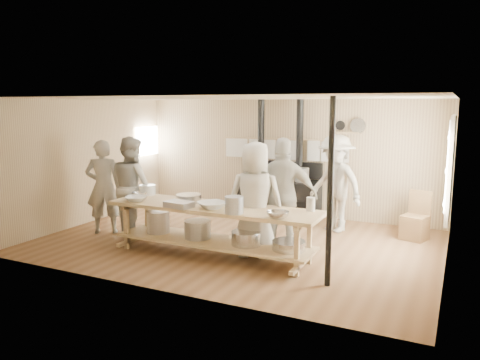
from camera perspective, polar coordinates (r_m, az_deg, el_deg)
The scene contains 24 objects.
ground at distance 8.65m, azimuth -0.36°, elevation -7.52°, with size 7.00×7.00×0.00m, color brown.
room_shell at distance 8.33m, azimuth -0.37°, elevation 3.23°, with size 7.00×7.00×7.00m.
window_right at distance 8.11m, azimuth 24.28°, elevation 1.38°, with size 0.09×1.50×1.65m.
left_opening at distance 11.84m, azimuth -11.26°, elevation 4.71°, with size 0.00×0.90×0.90m.
stove at distance 10.42m, azimuth 4.70°, elevation -1.72°, with size 1.90×0.75×2.60m.
towel_rail at distance 10.54m, azimuth 5.36°, elevation 4.03°, with size 3.00×0.04×0.47m.
back_wall_shelf at distance 10.13m, azimuth 13.31°, elevation 6.20°, with size 0.63×0.14×0.32m.
prep_table at distance 7.74m, azimuth -3.34°, elevation -5.54°, with size 3.60×0.90×0.85m.
support_post at distance 6.41m, azimuth 10.92°, elevation -1.65°, with size 0.08×0.08×2.60m, color black.
cook_far_left at distance 9.42m, azimuth -16.31°, elevation -0.79°, with size 0.67×0.44×1.83m, color #A8A394.
cook_left at distance 9.09m, azimuth -12.96°, elevation -0.77°, with size 0.92×0.72×1.90m, color #A8A394.
cook_center at distance 7.62m, azimuth 1.86°, elevation -2.42°, with size 0.93×0.61×1.91m, color #A8A394.
cook_right at distance 7.92m, azimuth 5.32°, elevation -1.86°, with size 1.14×0.48×1.95m, color #A8A394.
cook_by_window at distance 9.36m, azimuth 11.59°, elevation -0.41°, with size 1.24×0.71×1.91m, color #A8A394.
chair at distance 9.32m, azimuth 20.57°, elevation -5.18°, with size 0.53×0.53×0.91m.
bowl_white_a at distance 8.19m, azimuth -12.53°, elevation -2.24°, with size 0.36×0.36×0.09m, color white.
bowl_steel_a at distance 8.57m, azimuth -12.14°, elevation -1.75°, with size 0.28×0.28×0.09m, color silver.
bowl_white_b at distance 7.46m, azimuth -3.47°, elevation -3.08°, with size 0.44×0.44×0.11m, color white.
bowl_steel_b at distance 6.84m, azimuth 4.64°, elevation -4.24°, with size 0.33×0.33×0.10m, color silver.
roasting_pan at distance 7.60m, azimuth -7.45°, elevation -2.96°, with size 0.43×0.29×0.10m, color #B2B2B7.
mixing_bowl_large at distance 7.97m, azimuth -6.27°, elevation -2.23°, with size 0.43×0.43×0.14m, color silver.
bucket_galv at distance 7.10m, azimuth -0.73°, elevation -3.06°, with size 0.28×0.28×0.26m, color gray.
deep_bowl_enamel at distance 8.75m, azimuth -11.19°, elevation -1.18°, with size 0.29×0.29×0.18m, color white.
pitcher at distance 7.35m, azimuth 8.62°, elevation -2.93°, with size 0.14×0.14×0.21m, color white.
Camera 1 is at (3.62, -7.45, 2.48)m, focal length 35.00 mm.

